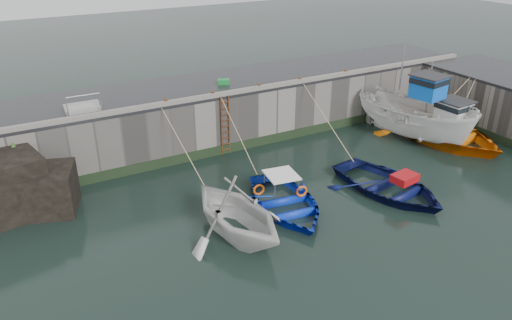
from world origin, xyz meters
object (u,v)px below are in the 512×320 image
boat_far_white (414,118)px  boat_far_orange (441,131)px  fish_crate (223,82)px  bollard_e (346,72)px  bollard_b (213,94)px  bollard_c (259,87)px  bollard_a (166,102)px  boat_near_white (237,234)px  bollard_d (300,80)px  ladder (225,126)px  boat_near_navy (388,192)px  boat_near_blue (285,208)px

boat_far_white → boat_far_orange: boat_far_white is taller
fish_crate → bollard_e: 7.27m
boat_far_orange → bollard_b: bearing=155.2°
bollard_c → bollard_a: bearing=180.0°
boat_near_white → bollard_e: 13.71m
bollard_a → bollard_e: (11.00, 0.00, 0.00)m
bollard_c → bollard_d: size_ratio=1.00×
boat_far_white → boat_near_white: bearing=-174.0°
ladder → fish_crate: 2.85m
boat_near_white → boat_near_navy: (7.64, -0.28, 0.00)m
boat_near_white → boat_far_orange: bearing=3.4°
boat_near_white → boat_near_navy: bearing=-10.2°
bollard_d → bollard_e: bearing=0.0°
boat_far_white → bollard_c: size_ratio=28.39×
fish_crate → bollard_d: bearing=-1.8°
ladder → bollard_b: 1.81m
boat_near_blue → bollard_c: (2.44, 6.67, 3.30)m
boat_near_white → boat_far_orange: (14.51, 2.96, 0.51)m
boat_near_navy → bollard_b: (-5.12, 7.75, 3.30)m
boat_near_navy → bollard_b: size_ratio=20.31×
bollard_a → bollard_d: 7.80m
ladder → bollard_a: bearing=173.6°
bollard_b → bollard_d: 5.30m
ladder → boat_near_blue: bearing=-92.2°
bollard_d → bollard_e: 3.20m
boat_near_white → bollard_c: (5.21, 7.47, 3.30)m
boat_far_white → bollard_d: size_ratio=28.39×
bollard_a → bollard_b: size_ratio=1.00×
boat_near_blue → bollard_d: 8.99m
bollard_d → bollard_e: same height
bollard_d → ladder: bearing=-176.0°
bollard_a → fish_crate: bearing=23.9°
boat_far_orange → fish_crate: bearing=145.1°
boat_near_blue → fish_crate: 9.12m
boat_near_navy → boat_far_white: bearing=28.4°
bollard_b → ladder: bearing=-33.9°
boat_near_navy → boat_far_orange: (6.88, 3.24, 0.51)m
boat_near_blue → bollard_d: bollard_d is taller
fish_crate → boat_far_white: bearing=-7.5°
boat_near_white → fish_crate: fish_crate is taller
bollard_c → fish_crate: bearing=125.7°
boat_far_white → bollard_b: size_ratio=28.39×
ladder → boat_near_white: size_ratio=0.61×
boat_near_navy → bollard_d: size_ratio=20.31×
ladder → boat_near_blue: 6.54m
bollard_a → bollard_e: same height
boat_far_orange → bollard_a: (-14.50, 4.51, 2.79)m
fish_crate → bollard_b: bearing=-107.0°
boat_near_white → bollard_c: bearing=47.0°
boat_near_navy → bollard_c: 8.76m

